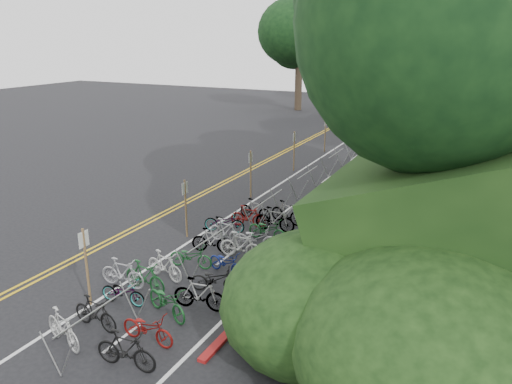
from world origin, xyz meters
TOP-DOWN VIEW (x-y plane):
  - ground at (0.00, 0.00)m, footprint 120.00×120.00m
  - road_markings at (0.63, 10.10)m, footprint 7.47×80.00m
  - red_curb at (5.70, 12.00)m, footprint 0.25×28.00m
  - bike_rack_front at (2.85, -2.52)m, footprint 1.14×3.14m
  - bike_racks_rest at (3.00, 13.00)m, footprint 1.14×23.00m
  - signpost_near at (0.99, -1.03)m, footprint 0.08×0.40m
  - signposts_rest at (0.60, 14.00)m, footprint 0.08×18.40m
  - bike_front at (1.13, 0.35)m, footprint 0.58×1.74m
  - bike_valet at (3.04, 2.72)m, footprint 3.36×13.12m

SIDE VIEW (x-z plane):
  - ground at x=0.00m, z-range 0.00..0.00m
  - road_markings at x=0.63m, z-range 0.00..0.01m
  - red_curb at x=5.70m, z-range 0.00..0.10m
  - bike_valet at x=3.04m, z-range -0.05..1.03m
  - bike_front at x=1.13m, z-range 0.00..1.03m
  - bike_racks_rest at x=3.00m, z-range 0.27..1.44m
  - bike_rack_front at x=2.85m, z-range 0.28..1.44m
  - signposts_rest at x=0.60m, z-range 0.18..2.68m
  - signpost_near at x=0.99m, z-range 0.18..2.77m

